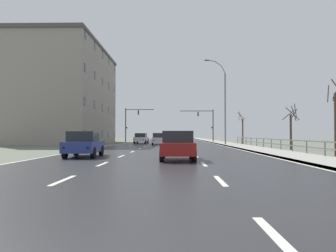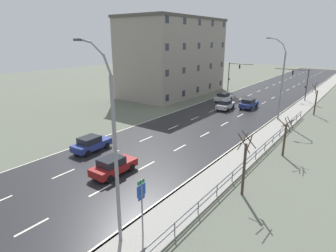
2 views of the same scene
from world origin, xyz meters
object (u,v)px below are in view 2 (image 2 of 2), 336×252
traffic_signal_left (233,73)px  car_distant (113,166)px  street_lamp_foreground (113,152)px  street_lamp_midground (281,82)px  car_far_right (91,144)px  highway_sign (142,201)px  car_near_left (249,103)px  traffic_signal_right (301,79)px  brick_building (174,57)px  car_mid_centre (224,97)px  car_far_left (225,105)px

traffic_signal_left → car_distant: (8.11, -42.27, -3.27)m
street_lamp_foreground → street_lamp_midground: street_lamp_midground is taller
car_far_right → highway_sign: bearing=-30.4°
street_lamp_foreground → car_near_left: size_ratio=2.65×
traffic_signal_right → car_near_left: 12.85m
car_distant → brick_building: 37.93m
street_lamp_foreground → car_far_right: bearing=146.6°
street_lamp_foreground → car_far_right: 15.05m
street_lamp_midground → brick_building: 24.81m
highway_sign → car_distant: (-7.24, 4.56, -1.58)m
car_far_right → car_near_left: size_ratio=1.00×
street_lamp_midground → car_near_left: 8.74m
highway_sign → car_far_right: (-12.92, 6.88, -1.58)m
street_lamp_foreground → traffic_signal_right: bearing=90.9°
highway_sign → traffic_signal_left: traffic_signal_left is taller
highway_sign → car_mid_centre: bearing=108.7°
traffic_signal_left → car_far_left: bearing=-69.5°
street_lamp_foreground → car_mid_centre: (-11.47, 37.65, -4.61)m
street_lamp_foreground → car_far_left: (-8.56, 32.21, -4.61)m
traffic_signal_left → brick_building: size_ratio=0.27×
traffic_signal_right → car_far_left: size_ratio=1.43×
highway_sign → traffic_signal_right: 45.71m
car_far_left → brick_building: bearing=153.0°
traffic_signal_left → car_distant: traffic_signal_left is taller
highway_sign → traffic_signal_right: size_ratio=0.62×
car_distant → car_near_left: bearing=88.9°
brick_building → car_distant: bearing=-62.7°
street_lamp_midground → highway_sign: size_ratio=3.00×
car_near_left → brick_building: (-17.55, 3.47, 6.68)m
car_far_right → car_near_left: (6.12, 27.41, 0.00)m
car_near_left → car_distant: (-0.44, -29.72, 0.00)m
car_mid_centre → street_lamp_foreground: bearing=-69.6°
street_lamp_foreground → brick_building: (-23.40, 38.75, 2.06)m
car_mid_centre → brick_building: brick_building is taller
traffic_signal_left → brick_building: (-9.00, -9.08, 3.41)m
street_lamp_foreground → car_near_left: (-5.85, 35.29, -4.61)m
traffic_signal_left → car_far_right: size_ratio=1.48×
traffic_signal_left → car_near_left: 15.53m
car_far_left → street_lamp_foreground: bearing=-78.3°
car_far_left → car_mid_centre: bearing=114.9°
street_lamp_midground → car_distant: size_ratio=2.72×
street_lamp_midground → highway_sign: (0.97, -29.69, -3.05)m
traffic_signal_right → car_distant: traffic_signal_right is taller
car_far_left → brick_building: 17.53m
car_distant → car_far_left: bearing=94.6°
car_mid_centre → car_far_right: bearing=-87.5°
highway_sign → car_far_right: highway_sign is taller
street_lamp_foreground → highway_sign: street_lamp_foreground is taller
street_lamp_midground → car_far_left: bearing=170.0°
brick_building → traffic_signal_right: bearing=19.2°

